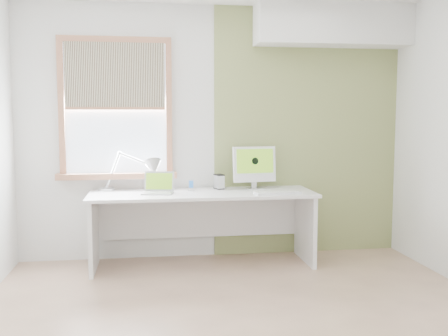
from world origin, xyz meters
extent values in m
cube|color=#A17D64|center=(0.00, 0.00, -0.01)|extent=(4.00, 3.50, 0.02)
cube|color=silver|center=(0.00, 1.76, 1.30)|extent=(4.00, 0.02, 2.60)
cube|color=silver|center=(0.00, -1.76, 1.30)|extent=(4.00, 0.02, 2.60)
cube|color=#848C52|center=(1.00, 1.74, 1.30)|extent=(2.00, 0.02, 2.60)
cube|color=white|center=(1.20, 1.57, 2.40)|extent=(1.60, 0.40, 0.42)
cube|color=#A46647|center=(-1.53, 1.72, 1.55)|extent=(0.06, 0.06, 1.42)
cube|color=#A46647|center=(-0.47, 1.72, 1.55)|extent=(0.06, 0.06, 1.42)
cube|color=#A46647|center=(-1.00, 1.72, 2.23)|extent=(1.00, 0.06, 0.06)
cube|color=#A46647|center=(-1.00, 1.70, 0.87)|extent=(1.20, 0.14, 0.06)
cube|color=#D1E2F9|center=(-1.00, 1.74, 1.55)|extent=(1.00, 0.01, 1.30)
cube|color=beige|center=(-1.00, 1.70, 1.88)|extent=(0.98, 0.02, 0.65)
cube|color=#A46647|center=(-1.00, 1.70, 1.55)|extent=(0.98, 0.03, 0.03)
cube|color=white|center=(-0.17, 1.38, 0.71)|extent=(2.20, 0.70, 0.03)
cube|color=white|center=(-1.22, 1.38, 0.35)|extent=(0.04, 0.64, 0.70)
cube|color=white|center=(0.88, 1.38, 0.35)|extent=(0.04, 0.64, 0.70)
cube|color=white|center=(-0.17, 1.70, 0.45)|extent=(2.08, 0.02, 0.48)
cylinder|color=silver|center=(-1.11, 1.65, 0.74)|extent=(0.19, 0.19, 0.02)
sphere|color=silver|center=(-1.11, 1.65, 0.76)|extent=(0.06, 0.06, 0.05)
cylinder|color=silver|center=(-1.04, 1.64, 0.93)|extent=(0.16, 0.05, 0.35)
sphere|color=silver|center=(-0.97, 1.63, 1.10)|extent=(0.05, 0.05, 0.04)
cylinder|color=silver|center=(-0.82, 1.59, 1.05)|extent=(0.31, 0.12, 0.14)
sphere|color=silver|center=(-0.66, 1.55, 0.99)|extent=(0.04, 0.04, 0.04)
cone|color=silver|center=(-0.64, 1.54, 0.96)|extent=(0.23, 0.27, 0.22)
cube|color=silver|center=(-0.60, 1.35, 0.74)|extent=(0.32, 0.25, 0.02)
cube|color=#B2B5B7|center=(-0.60, 1.35, 0.75)|extent=(0.27, 0.17, 0.00)
cube|color=silver|center=(-0.58, 1.45, 0.84)|extent=(0.30, 0.11, 0.19)
cube|color=#5F911B|center=(-0.58, 1.44, 0.84)|extent=(0.26, 0.09, 0.15)
cylinder|color=silver|center=(-0.27, 1.49, 0.74)|extent=(0.07, 0.07, 0.02)
cube|color=silver|center=(-0.27, 1.49, 0.80)|extent=(0.05, 0.01, 0.10)
cube|color=#194C99|center=(-0.27, 1.49, 0.80)|extent=(0.04, 0.01, 0.07)
cube|color=silver|center=(0.03, 1.59, 0.81)|extent=(0.10, 0.13, 0.15)
cube|color=black|center=(0.03, 1.59, 0.88)|extent=(0.11, 0.13, 0.01)
cube|color=black|center=(0.03, 1.59, 0.74)|extent=(0.11, 0.13, 0.01)
cube|color=silver|center=(0.39, 1.53, 0.74)|extent=(0.18, 0.16, 0.01)
cube|color=silver|center=(0.39, 1.55, 0.81)|extent=(0.06, 0.02, 0.14)
cube|color=white|center=(0.39, 1.54, 0.98)|extent=(0.45, 0.13, 0.36)
cube|color=#5F911B|center=(0.39, 1.52, 1.02)|extent=(0.39, 0.07, 0.24)
cylinder|color=black|center=(0.39, 1.52, 1.02)|extent=(0.07, 0.02, 0.07)
cube|color=white|center=(0.54, 1.17, 0.74)|extent=(0.46, 0.19, 0.02)
cube|color=white|center=(0.54, 1.17, 0.75)|extent=(0.43, 0.15, 0.00)
ellipsoid|color=white|center=(0.33, 1.19, 0.75)|extent=(0.08, 0.11, 0.03)
camera|label=1|loc=(-0.69, -3.61, 1.48)|focal=41.49mm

